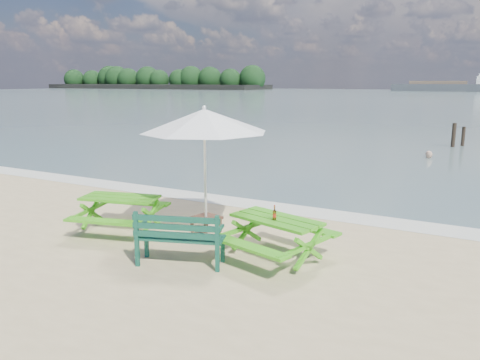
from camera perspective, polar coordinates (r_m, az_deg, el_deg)
The scene contains 11 objects.
sea at distance 91.15m, azimuth 25.12°, elevation 8.96°, with size 300.00×300.00×0.00m, color slate.
foam_strip at distance 12.12m, azimuth 2.40°, elevation -3.07°, with size 22.00×0.90×0.01m, color silver.
island_headland at distance 185.84m, azimuth -10.50°, elevation 11.90°, with size 90.00×22.00×7.60m.
picnic_table_left at distance 10.31m, azimuth -14.33°, elevation -4.09°, with size 1.98×2.11×0.76m.
picnic_table_right at distance 8.47m, azimuth 4.42°, elevation -7.25°, with size 2.03×2.16×0.78m.
park_bench at distance 8.33m, azimuth -7.26°, elevation -8.24°, with size 1.61×0.96×0.94m.
side_table at distance 9.99m, azimuth -4.16°, elevation -5.38°, with size 0.64×0.64×0.34m.
patio_umbrella at distance 9.57m, azimuth -4.36°, elevation 7.22°, with size 3.21×3.21×2.60m.
beer_bottle at distance 8.22m, azimuth 4.22°, elevation -4.26°, with size 0.07×0.07×0.26m.
swimmer at distance 21.09m, azimuth 21.85°, elevation 1.13°, with size 0.64×0.47×1.63m.
mooring_pilings at distance 25.16m, azimuth 24.97°, elevation 4.71°, with size 0.58×0.78×1.36m.
Camera 1 is at (5.03, -5.96, 3.17)m, focal length 35.00 mm.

